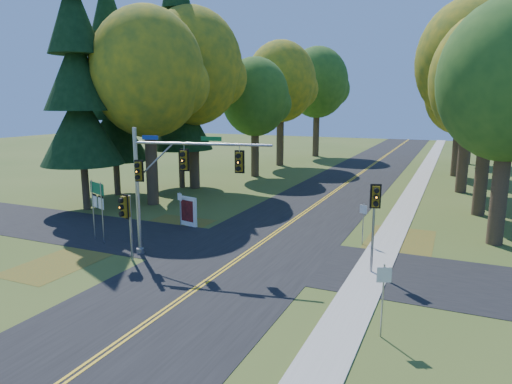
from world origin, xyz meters
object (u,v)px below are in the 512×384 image
at_px(traffic_mast, 169,175).
at_px(route_sign_cluster, 97,199).
at_px(east_signal_pole, 375,206).
at_px(info_kiosk, 188,211).

xyz_separation_m(traffic_mast, route_sign_cluster, (-5.08, 0.57, -1.71)).
bearing_deg(route_sign_cluster, east_signal_pole, 26.23).
relative_size(east_signal_pole, info_kiosk, 2.24).
height_order(east_signal_pole, route_sign_cluster, east_signal_pole).
bearing_deg(traffic_mast, info_kiosk, 103.61).
xyz_separation_m(traffic_mast, east_signal_pole, (9.46, 1.60, -0.97)).
relative_size(traffic_mast, route_sign_cluster, 2.06).
distance_m(east_signal_pole, info_kiosk, 12.48).
bearing_deg(route_sign_cluster, traffic_mast, 15.78).
height_order(east_signal_pole, info_kiosk, east_signal_pole).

